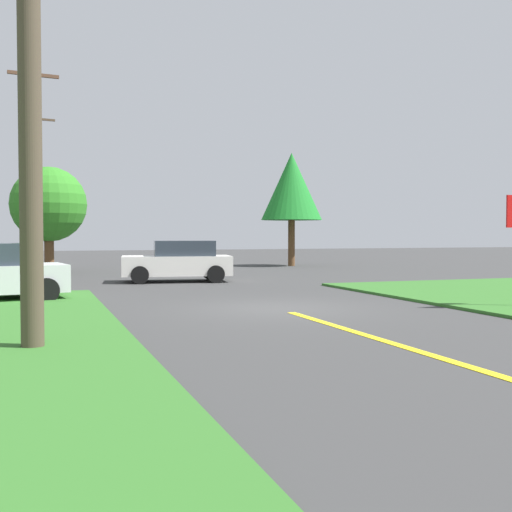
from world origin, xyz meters
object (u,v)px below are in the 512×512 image
(oak_tree_left, at_px, (49,205))
(utility_pole_mid, at_px, (35,169))
(car_approaching_junction, at_px, (179,261))
(utility_pole_near, at_px, (30,104))
(utility_pole_far, at_px, (40,185))
(pine_tree_center, at_px, (292,187))

(oak_tree_left, bearing_deg, utility_pole_mid, -94.78)
(car_approaching_junction, xyz_separation_m, utility_pole_near, (-5.38, -13.74, 3.12))
(utility_pole_near, height_order, oak_tree_left, utility_pole_near)
(utility_pole_far, bearing_deg, car_approaching_junction, -70.47)
(utility_pole_far, distance_m, oak_tree_left, 6.70)
(utility_pole_far, bearing_deg, oak_tree_left, -86.91)
(car_approaching_junction, height_order, utility_pole_far, utility_pole_far)
(utility_pole_near, height_order, utility_pole_mid, utility_pole_mid)
(car_approaching_junction, xyz_separation_m, oak_tree_left, (-4.70, 7.70, 2.50))
(oak_tree_left, relative_size, pine_tree_center, 0.77)
(car_approaching_junction, bearing_deg, pine_tree_center, -123.61)
(utility_pole_far, relative_size, oak_tree_left, 1.80)
(utility_pole_near, xyz_separation_m, oak_tree_left, (0.68, 21.44, -0.62))
(car_approaching_junction, bearing_deg, utility_pole_near, 77.04)
(utility_pole_mid, distance_m, pine_tree_center, 17.29)
(oak_tree_left, bearing_deg, utility_pole_far, 93.09)
(car_approaching_junction, distance_m, oak_tree_left, 9.36)
(utility_pole_near, height_order, pine_tree_center, utility_pole_near)
(utility_pole_mid, height_order, oak_tree_left, utility_pole_mid)
(utility_pole_near, bearing_deg, pine_tree_center, 58.79)
(pine_tree_center, bearing_deg, utility_pole_near, -121.21)
(utility_pole_far, relative_size, pine_tree_center, 1.39)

